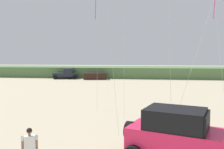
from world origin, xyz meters
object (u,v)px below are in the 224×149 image
object	(u,v)px
jeep	(182,135)
distant_pickup	(66,74)
distant_sedan	(95,76)
person_watching	(30,147)

from	to	relation	value
jeep	distant_pickup	xyz separation A→B (m)	(-16.45, 35.62, -0.26)
jeep	distant_sedan	size ratio (longest dim) A/B	1.19
distant_sedan	jeep	bearing A→B (deg)	-83.32
person_watching	distant_sedan	size ratio (longest dim) A/B	0.40
distant_pickup	person_watching	bearing A→B (deg)	-73.92
jeep	person_watching	size ratio (longest dim) A/B	3.00
jeep	distant_sedan	xyz separation A→B (m)	(-10.63, 34.92, -0.60)
distant_pickup	distant_sedan	bearing A→B (deg)	-6.86
person_watching	distant_sedan	bearing A→B (deg)	97.59
jeep	person_watching	bearing A→B (deg)	-167.44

